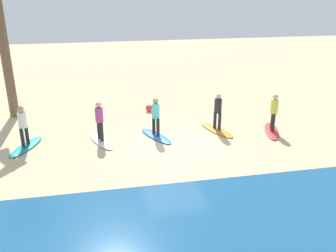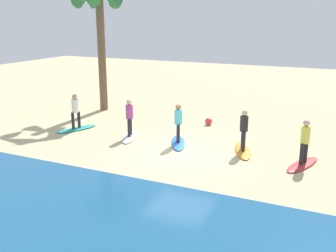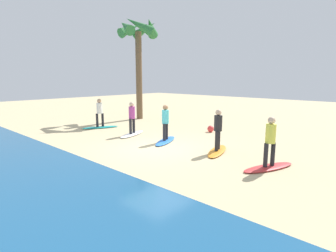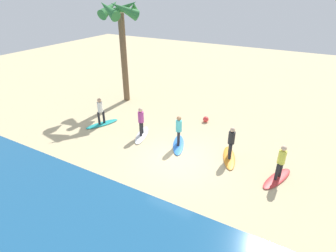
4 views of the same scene
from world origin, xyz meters
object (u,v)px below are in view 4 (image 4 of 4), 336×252
surfer_blue (179,128)px  surfer_teal (100,109)px  surfer_orange (231,140)px  palm_tree (121,20)px  surfboard_teal (102,124)px  surfer_red (281,160)px  surfboard_white (142,135)px  surfboard_orange (229,158)px  surfboard_blue (178,145)px  surfboard_red (277,178)px  surfer_white (141,119)px  beach_ball (206,119)px

surfer_blue → surfer_teal: size_ratio=1.00×
surfer_blue → surfer_orange: bearing=-177.4°
surfer_blue → palm_tree: 8.87m
surfboard_teal → surfer_blue: bearing=114.0°
surfer_teal → surfer_red: bearing=178.0°
surfboard_white → palm_tree: 8.06m
surfboard_orange → palm_tree: (9.19, -3.89, 5.60)m
surfboard_blue → surfer_blue: surfer_blue is taller
surfer_teal → palm_tree: size_ratio=0.23×
surfboard_red → surfboard_teal: size_ratio=1.00×
palm_tree → surfboard_red: bearing=158.9°
surfer_white → surfboard_teal: surfer_white is taller
surfer_red → surfboard_white: bearing=-2.9°
surfboard_blue → surfboard_orange: bearing=68.5°
surfboard_red → surfer_blue: size_ratio=1.28×
surfer_red → surfer_blue: size_ratio=1.00×
surfboard_orange → surfboard_blue: 2.76m
surfboard_teal → palm_tree: 7.04m
surfboard_orange → surfboard_blue: same height
surfboard_white → surfboard_teal: bearing=-109.1°
surfboard_orange → palm_tree: palm_tree is taller
surfer_red → surfer_teal: size_ratio=1.00×
surfer_orange → surfer_white: size_ratio=1.00×
surfer_teal → beach_ball: bearing=-147.6°
surfboard_blue → surfer_white: bearing=-112.5°
surfboard_red → surfer_teal: bearing=-72.4°
surfer_orange → surfer_blue: size_ratio=1.00×
surfer_teal → surfer_blue: bearing=-179.0°
surfboard_blue → surfer_blue: bearing=2.4°
surfboard_orange → surfboard_red: bearing=56.0°
surfboard_orange → surfboard_blue: size_ratio=1.00×
surfboard_white → surfboard_blue: bearing=72.2°
surfer_blue → beach_ball: surfer_blue is taller
surfer_white → beach_ball: size_ratio=4.58×
palm_tree → beach_ball: bearing=174.5°
surfer_teal → palm_tree: 6.28m
surfboard_red → surfboard_teal: 10.39m
surfboard_blue → beach_ball: bearing=152.4°
surfer_red → beach_ball: bearing=-37.9°
surfboard_teal → surfer_teal: size_ratio=1.28×
surfer_orange → surfboard_blue: size_ratio=0.78×
surfer_teal → beach_ball: surfer_teal is taller
surfer_red → surfer_white: bearing=-2.9°
surfboard_blue → beach_ball: beach_ball is taller
surfboard_blue → surfer_blue: 0.99m
surfboard_white → surfer_teal: 3.10m
surfboard_red → surfer_red: bearing=0.0°
beach_ball → surfboard_blue: bearing=86.5°
surfboard_blue → palm_tree: size_ratio=0.30×
surfboard_orange → surfboard_white: same height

